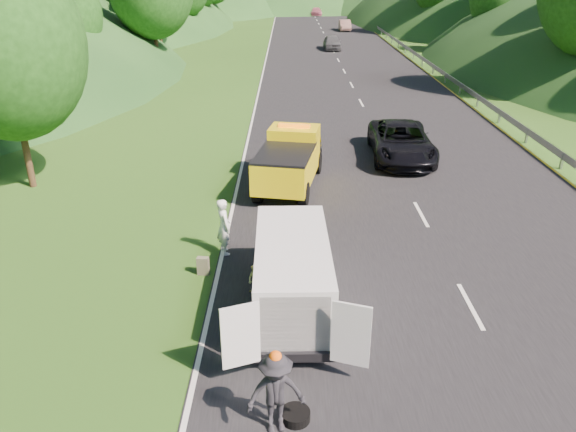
{
  "coord_description": "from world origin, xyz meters",
  "views": [
    {
      "loc": [
        -1.86,
        -14.59,
        8.29
      ],
      "look_at": [
        -1.84,
        0.99,
        1.3
      ],
      "focal_mm": 35.0,
      "sensor_mm": 36.0,
      "label": 1
    }
  ],
  "objects_px": {
    "white_van": "(292,271)",
    "woman": "(225,253)",
    "passing_suv": "(400,159)",
    "tow_truck": "(290,160)",
    "suitcase": "(203,266)",
    "child": "(256,295)",
    "worker": "(276,430)",
    "spare_tire": "(295,420)"
  },
  "relations": [
    {
      "from": "worker",
      "to": "spare_tire",
      "type": "height_order",
      "value": "worker"
    },
    {
      "from": "worker",
      "to": "passing_suv",
      "type": "xyz_separation_m",
      "value": [
        5.5,
        16.77,
        0.0
      ]
    },
    {
      "from": "white_van",
      "to": "passing_suv",
      "type": "bearing_deg",
      "value": 66.61
    },
    {
      "from": "woman",
      "to": "worker",
      "type": "bearing_deg",
      "value": 169.92
    },
    {
      "from": "woman",
      "to": "white_van",
      "type": "bearing_deg",
      "value": -169.68
    },
    {
      "from": "suitcase",
      "to": "passing_suv",
      "type": "relative_size",
      "value": 0.09
    },
    {
      "from": "spare_tire",
      "to": "passing_suv",
      "type": "bearing_deg",
      "value": 72.77
    },
    {
      "from": "passing_suv",
      "to": "tow_truck",
      "type": "bearing_deg",
      "value": -142.69
    },
    {
      "from": "child",
      "to": "worker",
      "type": "distance_m",
      "value": 4.95
    },
    {
      "from": "white_van",
      "to": "woman",
      "type": "height_order",
      "value": "white_van"
    },
    {
      "from": "woman",
      "to": "child",
      "type": "distance_m",
      "value": 2.68
    },
    {
      "from": "woman",
      "to": "suitcase",
      "type": "bearing_deg",
      "value": 135.87
    },
    {
      "from": "spare_tire",
      "to": "child",
      "type": "bearing_deg",
      "value": 102.54
    },
    {
      "from": "woman",
      "to": "worker",
      "type": "distance_m",
      "value": 7.56
    },
    {
      "from": "woman",
      "to": "spare_tire",
      "type": "relative_size",
      "value": 3.03
    },
    {
      "from": "woman",
      "to": "child",
      "type": "height_order",
      "value": "woman"
    },
    {
      "from": "tow_truck",
      "to": "white_van",
      "type": "relative_size",
      "value": 0.99
    },
    {
      "from": "white_van",
      "to": "spare_tire",
      "type": "relative_size",
      "value": 9.63
    },
    {
      "from": "white_van",
      "to": "spare_tire",
      "type": "xyz_separation_m",
      "value": [
        0.03,
        -3.98,
        -1.14
      ]
    },
    {
      "from": "suitcase",
      "to": "passing_suv",
      "type": "distance_m",
      "value": 13.23
    },
    {
      "from": "passing_suv",
      "to": "worker",
      "type": "bearing_deg",
      "value": -105.41
    },
    {
      "from": "suitcase",
      "to": "spare_tire",
      "type": "distance_m",
      "value": 6.35
    },
    {
      "from": "child",
      "to": "suitcase",
      "type": "distance_m",
      "value": 1.96
    },
    {
      "from": "suitcase",
      "to": "spare_tire",
      "type": "relative_size",
      "value": 0.92
    },
    {
      "from": "white_van",
      "to": "passing_suv",
      "type": "height_order",
      "value": "white_van"
    },
    {
      "from": "white_van",
      "to": "passing_suv",
      "type": "distance_m",
      "value": 13.6
    },
    {
      "from": "suitcase",
      "to": "worker",
      "type": "bearing_deg",
      "value": -69.67
    },
    {
      "from": "woman",
      "to": "worker",
      "type": "height_order",
      "value": "woman"
    },
    {
      "from": "white_van",
      "to": "woman",
      "type": "xyz_separation_m",
      "value": [
        -2.08,
        3.12,
        -1.14
      ]
    },
    {
      "from": "tow_truck",
      "to": "woman",
      "type": "height_order",
      "value": "tow_truck"
    },
    {
      "from": "woman",
      "to": "passing_suv",
      "type": "xyz_separation_m",
      "value": [
        7.24,
        9.41,
        0.0
      ]
    },
    {
      "from": "child",
      "to": "suitcase",
      "type": "relative_size",
      "value": 1.62
    },
    {
      "from": "spare_tire",
      "to": "passing_suv",
      "type": "xyz_separation_m",
      "value": [
        5.12,
        16.51,
        0.0
      ]
    },
    {
      "from": "child",
      "to": "worker",
      "type": "xyz_separation_m",
      "value": [
        0.66,
        -4.9,
        0.0
      ]
    },
    {
      "from": "tow_truck",
      "to": "suitcase",
      "type": "height_order",
      "value": "tow_truck"
    },
    {
      "from": "passing_suv",
      "to": "child",
      "type": "bearing_deg",
      "value": -114.67
    },
    {
      "from": "worker",
      "to": "suitcase",
      "type": "bearing_deg",
      "value": 98.49
    },
    {
      "from": "white_van",
      "to": "woman",
      "type": "relative_size",
      "value": 3.17
    },
    {
      "from": "tow_truck",
      "to": "woman",
      "type": "xyz_separation_m",
      "value": [
        -2.06,
        -5.85,
        -1.14
      ]
    },
    {
      "from": "white_van",
      "to": "suitcase",
      "type": "bearing_deg",
      "value": 144.0
    },
    {
      "from": "tow_truck",
      "to": "suitcase",
      "type": "xyz_separation_m",
      "value": [
        -2.56,
        -7.16,
        -0.87
      ]
    },
    {
      "from": "tow_truck",
      "to": "child",
      "type": "xyz_separation_m",
      "value": [
        -0.98,
        -8.3,
        -1.14
      ]
    }
  ]
}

